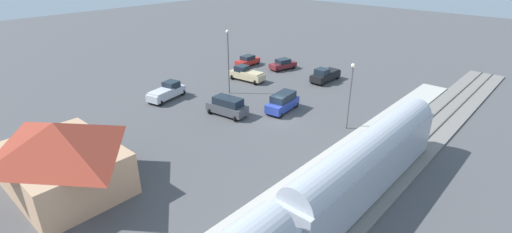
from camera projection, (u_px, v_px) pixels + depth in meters
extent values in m
plane|color=#4C4C4F|center=(278.00, 118.00, 41.97)|extent=(200.00, 200.00, 0.00)
cube|color=slate|center=(396.00, 160.00, 33.39)|extent=(4.80, 70.00, 0.18)
cube|color=#59544C|center=(404.00, 161.00, 32.89)|extent=(0.10, 70.00, 0.12)
cube|color=#59544C|center=(389.00, 155.00, 33.76)|extent=(0.10, 70.00, 0.12)
cube|color=#B7B2A8|center=(357.00, 145.00, 35.80)|extent=(3.20, 46.00, 0.30)
cube|color=#ADB2BC|center=(366.00, 169.00, 28.13)|extent=(2.90, 19.82, 3.70)
cube|color=red|center=(349.00, 165.00, 29.14)|extent=(0.04, 18.24, 0.36)
cylinder|color=#ADB2BC|center=(369.00, 149.00, 27.41)|extent=(2.75, 19.03, 2.76)
cube|color=tan|center=(64.00, 169.00, 28.78)|extent=(9.93, 7.22, 3.56)
pyramid|color=maroon|center=(56.00, 136.00, 27.58)|extent=(10.73, 8.02, 2.29)
cube|color=#4C3323|center=(109.00, 159.00, 31.54)|extent=(1.10, 0.08, 2.10)
cylinder|color=brown|center=(333.00, 165.00, 31.35)|extent=(0.22, 0.22, 0.85)
cylinder|color=yellow|center=(333.00, 157.00, 31.05)|extent=(0.36, 0.36, 0.62)
sphere|color=tan|center=(334.00, 153.00, 30.87)|extent=(0.24, 0.24, 0.24)
cube|color=#C6B284|center=(247.00, 75.00, 54.04)|extent=(5.57, 2.48, 0.92)
cube|color=#19232D|center=(242.00, 68.00, 54.23)|extent=(1.89, 1.89, 0.84)
cylinder|color=black|center=(232.00, 77.00, 54.76)|extent=(0.22, 0.76, 0.76)
cylinder|color=black|center=(240.00, 74.00, 56.02)|extent=(0.22, 0.76, 0.76)
cylinder|color=black|center=(255.00, 82.00, 52.43)|extent=(0.22, 0.76, 0.76)
cylinder|color=black|center=(262.00, 79.00, 53.70)|extent=(0.22, 0.76, 0.76)
cube|color=#C6B284|center=(252.00, 73.00, 53.30)|extent=(3.14, 2.15, 0.20)
cube|color=silver|center=(166.00, 93.00, 47.08)|extent=(3.06, 5.69, 0.92)
cube|color=#19232D|center=(171.00, 85.00, 47.53)|extent=(2.05, 2.05, 0.84)
cylinder|color=black|center=(173.00, 91.00, 49.36)|extent=(0.22, 0.76, 0.76)
cylinder|color=black|center=(183.00, 93.00, 48.58)|extent=(0.22, 0.76, 0.76)
cylinder|color=black|center=(150.00, 101.00, 45.95)|extent=(0.22, 0.76, 0.76)
cylinder|color=black|center=(160.00, 103.00, 45.17)|extent=(0.22, 0.76, 0.76)
cube|color=silver|center=(161.00, 91.00, 46.10)|extent=(2.45, 3.30, 0.20)
cube|color=#283D9E|center=(282.00, 105.00, 43.57)|extent=(2.58, 5.11, 1.00)
cube|color=#19232D|center=(283.00, 97.00, 43.30)|extent=(2.15, 3.62, 0.88)
cylinder|color=black|center=(280.00, 115.00, 41.90)|extent=(0.22, 0.68, 0.68)
cylinder|color=black|center=(268.00, 112.00, 42.80)|extent=(0.22, 0.68, 0.68)
cylinder|color=black|center=(296.00, 105.00, 44.76)|extent=(0.22, 0.68, 0.68)
cylinder|color=black|center=(284.00, 102.00, 45.65)|extent=(0.22, 0.68, 0.68)
cube|color=maroon|center=(283.00, 65.00, 59.38)|extent=(2.80, 4.80, 0.76)
cube|color=#19232D|center=(283.00, 61.00, 59.09)|extent=(2.06, 2.47, 0.64)
cylinder|color=black|center=(278.00, 70.00, 58.04)|extent=(0.22, 0.68, 0.68)
cylinder|color=black|center=(272.00, 68.00, 59.24)|extent=(0.22, 0.68, 0.68)
cylinder|color=black|center=(294.00, 67.00, 59.83)|extent=(0.22, 0.68, 0.68)
cylinder|color=black|center=(288.00, 65.00, 61.02)|extent=(0.22, 0.68, 0.68)
cube|color=#47494F|center=(227.00, 108.00, 42.46)|extent=(5.12, 2.59, 1.00)
cube|color=#19232D|center=(228.00, 101.00, 42.00)|extent=(3.63, 2.17, 0.88)
cylinder|color=black|center=(210.00, 111.00, 43.00)|extent=(0.22, 0.68, 0.68)
cylinder|color=black|center=(219.00, 107.00, 44.29)|extent=(0.22, 0.68, 0.68)
cylinder|color=black|center=(236.00, 119.00, 41.04)|extent=(0.22, 0.68, 0.68)
cylinder|color=black|center=(245.00, 114.00, 42.34)|extent=(0.22, 0.68, 0.68)
cube|color=red|center=(248.00, 62.00, 61.34)|extent=(2.05, 4.58, 0.76)
cube|color=#19232D|center=(248.00, 57.00, 61.05)|extent=(1.72, 2.23, 0.64)
cylinder|color=black|center=(245.00, 67.00, 59.83)|extent=(0.22, 0.68, 0.68)
cylinder|color=black|center=(237.00, 65.00, 60.76)|extent=(0.22, 0.68, 0.68)
cylinder|color=black|center=(258.00, 62.00, 62.23)|extent=(0.22, 0.68, 0.68)
cylinder|color=black|center=(251.00, 61.00, 63.16)|extent=(0.22, 0.68, 0.68)
cube|color=black|center=(325.00, 76.00, 53.76)|extent=(2.04, 5.43, 0.92)
cube|color=#19232D|center=(322.00, 72.00, 52.72)|extent=(1.75, 1.75, 0.84)
cylinder|color=black|center=(322.00, 84.00, 51.98)|extent=(0.22, 0.76, 0.76)
cylinder|color=black|center=(312.00, 81.00, 53.05)|extent=(0.22, 0.76, 0.76)
cylinder|color=black|center=(338.00, 77.00, 54.86)|extent=(0.22, 0.76, 0.76)
cylinder|color=black|center=(328.00, 74.00, 55.92)|extent=(0.22, 0.76, 0.76)
cube|color=black|center=(329.00, 71.00, 54.17)|extent=(1.90, 3.00, 0.20)
cylinder|color=#515156|center=(349.00, 99.00, 38.16)|extent=(0.16, 0.16, 6.86)
sphere|color=#EAE5C6|center=(353.00, 66.00, 36.68)|extent=(0.44, 0.44, 0.44)
cylinder|color=#515156|center=(228.00, 64.00, 47.84)|extent=(0.16, 0.16, 8.15)
sphere|color=#EAE5C6|center=(227.00, 32.00, 46.10)|extent=(0.44, 0.44, 0.44)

